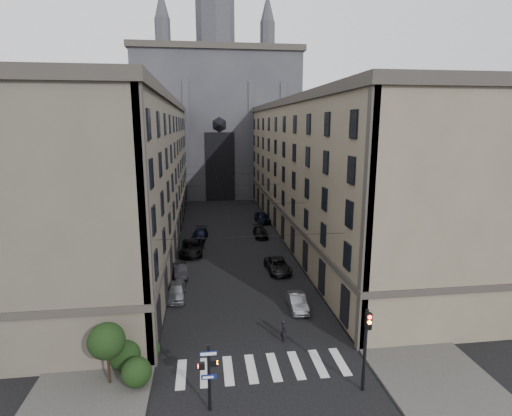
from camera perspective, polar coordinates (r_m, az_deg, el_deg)
name	(u,v)px	position (r m, az deg, el deg)	size (l,w,h in m)	color
sidewalk_left	(154,240)	(56.72, -14.42, -4.39)	(7.00, 80.00, 0.15)	#383533
sidewalk_right	(303,234)	(58.01, 6.68, -3.72)	(7.00, 80.00, 0.15)	#383533
zebra_crossing	(263,368)	(28.10, 0.96, -21.83)	(11.00, 3.20, 0.01)	beige
building_left	(127,173)	(55.36, -17.94, 4.82)	(13.60, 60.60, 18.85)	#504A3D
building_right	(325,170)	(57.04, 9.78, 5.42)	(13.60, 60.60, 18.85)	brown
gothic_tower	(217,114)	(93.15, -5.59, 13.19)	(35.00, 23.00, 58.00)	#2D2D33
pedestrian_signal_left	(209,373)	(23.68, -6.78, -22.32)	(1.02, 0.38, 4.00)	black
traffic_light_right	(366,341)	(25.22, 15.45, -17.81)	(0.34, 0.50, 5.20)	black
shrub_cluster	(123,353)	(27.41, -18.47, -19.01)	(3.90, 4.40, 3.90)	black
tram_wires	(229,187)	(54.49, -3.82, 3.04)	(14.00, 60.00, 0.43)	black
car_left_near	(177,291)	(37.83, -11.27, -11.56)	(1.64, 4.07, 1.39)	slate
car_left_midnear	(180,271)	(42.74, -10.75, -8.81)	(1.36, 3.91, 1.29)	black
car_left_midfar	(192,248)	(49.61, -9.17, -5.61)	(2.71, 5.89, 1.64)	black
car_left_far	(200,235)	(55.54, -8.04, -3.80)	(1.96, 4.82, 1.40)	black
car_right_near	(297,302)	(35.38, 5.89, -13.18)	(1.38, 3.95, 1.30)	gray
car_right_midnear	(278,266)	(43.46, 3.13, -8.21)	(2.25, 4.88, 1.35)	black
car_right_midfar	(260,232)	(56.33, 0.64, -3.50)	(1.84, 4.53, 1.31)	black
car_right_far	(263,217)	(64.50, 0.94, -1.36)	(1.95, 4.84, 1.65)	black
pedestrian	(283,330)	(30.48, 3.94, -17.06)	(0.63, 0.41, 1.73)	black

